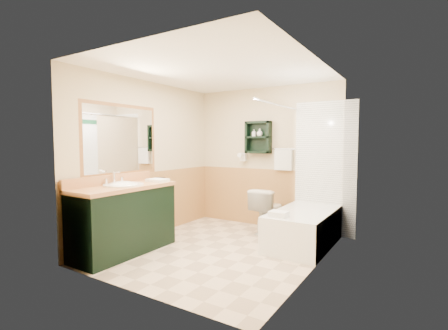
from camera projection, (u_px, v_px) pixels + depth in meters
floor at (219, 249)px, 4.43m from camera, size 3.00×3.00×0.00m
back_wall at (266, 157)px, 5.63m from camera, size 2.60×0.04×2.40m
left_wall at (148, 159)px, 5.04m from camera, size 0.04×3.00×2.40m
right_wall at (317, 166)px, 3.65m from camera, size 0.04×3.00×2.40m
ceiling at (219, 69)px, 4.26m from camera, size 2.60×3.00×0.04m
wainscot_left at (150, 204)px, 5.07m from camera, size 2.98×2.98×1.00m
wainscot_back at (265, 198)px, 5.65m from camera, size 2.58×2.58×1.00m
mirror_frame at (121, 140)px, 4.53m from camera, size 1.30×1.30×1.00m
mirror_glass at (121, 140)px, 4.53m from camera, size 1.20×1.20×0.90m
tile_right at (330, 173)px, 4.32m from camera, size 1.50×1.50×2.10m
tile_back at (325, 169)px, 5.07m from camera, size 0.95×0.95×2.10m
tile_accent at (331, 109)px, 4.26m from camera, size 1.50×1.50×0.10m
wall_shelf at (258, 137)px, 5.56m from camera, size 0.45×0.15×0.55m
hair_dryer at (243, 157)px, 5.77m from camera, size 0.10×0.24×0.18m
towel_bar at (284, 149)px, 5.38m from camera, size 0.40×0.06×0.40m
curtain_rod at (278, 105)px, 4.65m from camera, size 0.03×1.60×0.03m
shower_curtain at (282, 163)px, 4.85m from camera, size 1.05×1.05×1.70m
vanity at (124, 219)px, 4.28m from camera, size 0.59×1.42×0.90m
bathtub at (305, 227)px, 4.63m from camera, size 0.75×1.50×0.50m
toilet at (268, 210)px, 5.29m from camera, size 0.42×0.73×0.71m
counter_towel at (158, 180)px, 4.64m from camera, size 0.28×0.22×0.04m
vanity_book at (154, 172)px, 4.94m from camera, size 0.15×0.09×0.21m
tub_towel at (279, 214)px, 4.21m from camera, size 0.23×0.19×0.07m
soap_bottle_a at (254, 135)px, 5.60m from camera, size 0.06×0.12×0.06m
soap_bottle_b at (260, 133)px, 5.54m from camera, size 0.14×0.16×0.10m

